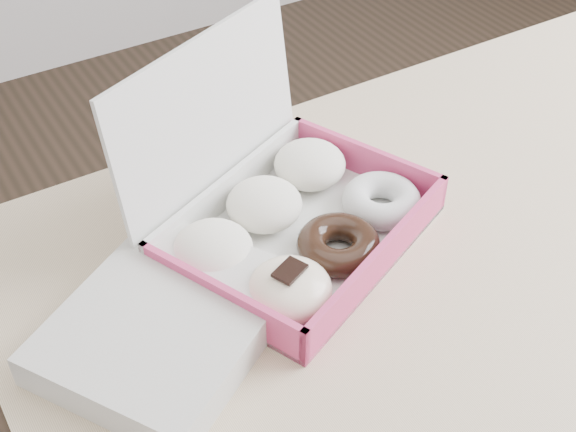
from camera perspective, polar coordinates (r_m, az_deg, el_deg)
table at (r=1.06m, az=15.26°, el=-5.14°), size 1.20×0.80×0.75m
donut_box at (r=0.95m, az=-0.12°, el=0.12°), size 0.39×0.37×0.23m
newspapers at (r=0.86m, az=-8.61°, el=-7.53°), size 0.32×0.30×0.04m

